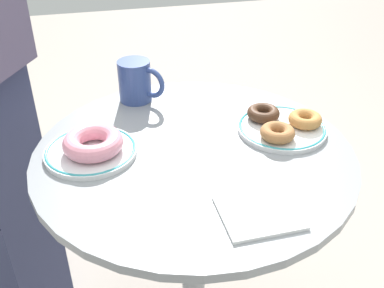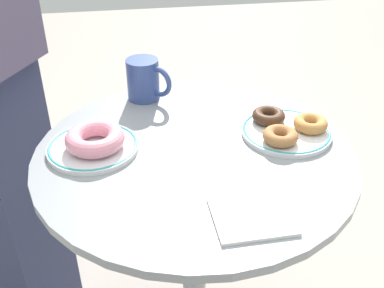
% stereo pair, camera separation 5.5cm
% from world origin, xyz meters
% --- Properties ---
extents(cafe_table, '(0.64, 0.64, 0.72)m').
position_xyz_m(cafe_table, '(0.00, 0.00, 0.52)').
color(cafe_table, gray).
rests_on(cafe_table, ground).
extents(plate_left, '(0.18, 0.18, 0.01)m').
position_xyz_m(plate_left, '(-0.20, 0.04, 0.72)').
color(plate_left, white).
rests_on(plate_left, cafe_table).
extents(plate_right, '(0.19, 0.19, 0.01)m').
position_xyz_m(plate_right, '(0.20, 0.03, 0.72)').
color(plate_right, white).
rests_on(plate_right, cafe_table).
extents(donut_pink_frosted, '(0.14, 0.14, 0.03)m').
position_xyz_m(donut_pink_frosted, '(-0.19, 0.03, 0.75)').
color(donut_pink_frosted, pink).
rests_on(donut_pink_frosted, plate_left).
extents(donut_old_fashioned, '(0.10, 0.10, 0.02)m').
position_xyz_m(donut_old_fashioned, '(0.25, 0.03, 0.74)').
color(donut_old_fashioned, '#BC7F42').
rests_on(donut_old_fashioned, plate_right).
extents(donut_chocolate, '(0.08, 0.08, 0.02)m').
position_xyz_m(donut_chocolate, '(0.17, 0.07, 0.74)').
color(donut_chocolate, '#422819').
rests_on(donut_chocolate, plate_right).
extents(donut_cinnamon, '(0.10, 0.10, 0.02)m').
position_xyz_m(donut_cinnamon, '(0.17, -0.01, 0.74)').
color(donut_cinnamon, '#A36B3D').
rests_on(donut_cinnamon, plate_right).
extents(paper_napkin, '(0.13, 0.12, 0.01)m').
position_xyz_m(paper_napkin, '(0.06, -0.21, 0.72)').
color(paper_napkin, white).
rests_on(paper_napkin, cafe_table).
extents(coffee_mug, '(0.10, 0.10, 0.10)m').
position_xyz_m(coffee_mug, '(-0.08, 0.24, 0.77)').
color(coffee_mug, '#334784').
rests_on(coffee_mug, cafe_table).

